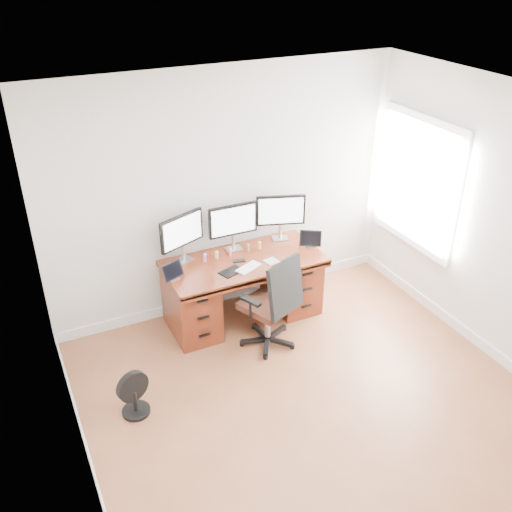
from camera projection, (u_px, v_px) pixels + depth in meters
name	position (u px, v px, depth m)	size (l,w,h in m)	color
ground	(330.00, 425.00, 5.02)	(4.50, 4.50, 0.00)	brown
back_wall	(226.00, 193.00, 6.13)	(4.00, 0.10, 2.70)	silver
desk	(243.00, 286.00, 6.26)	(1.70, 0.80, 0.75)	#5D2312
office_chair	(272.00, 317.00, 5.85)	(0.73, 0.73, 1.05)	black
floor_fan	(134.00, 394.00, 5.05)	(0.30, 0.26, 0.44)	black
monitor_left	(182.00, 232.00, 5.89)	(0.52, 0.24, 0.53)	silver
monitor_center	(233.00, 222.00, 6.11)	(0.55, 0.14, 0.53)	silver
monitor_right	(281.00, 212.00, 6.33)	(0.53, 0.21, 0.53)	silver
tablet_left	(173.00, 272.00, 5.68)	(0.25, 0.15, 0.19)	silver
tablet_right	(311.00, 240.00, 6.29)	(0.24, 0.19, 0.19)	silver
keyboard	(248.00, 268.00, 5.91)	(0.29, 0.12, 0.01)	white
trackpad	(272.00, 261.00, 6.03)	(0.13, 0.13, 0.01)	#B7BABE
drawing_tablet	(232.00, 271.00, 5.85)	(0.24, 0.15, 0.01)	black
phone	(239.00, 261.00, 6.05)	(0.13, 0.07, 0.01)	black
figurine_purple	(205.00, 257.00, 6.01)	(0.04, 0.04, 0.10)	#B863E4
figurine_yellow	(217.00, 254.00, 6.07)	(0.04, 0.04, 0.10)	tan
figurine_pink	(230.00, 251.00, 6.12)	(0.04, 0.04, 0.10)	pink
figurine_brown	(248.00, 247.00, 6.20)	(0.04, 0.04, 0.10)	#906642
figurine_orange	(259.00, 245.00, 6.26)	(0.04, 0.04, 0.10)	#F5C149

